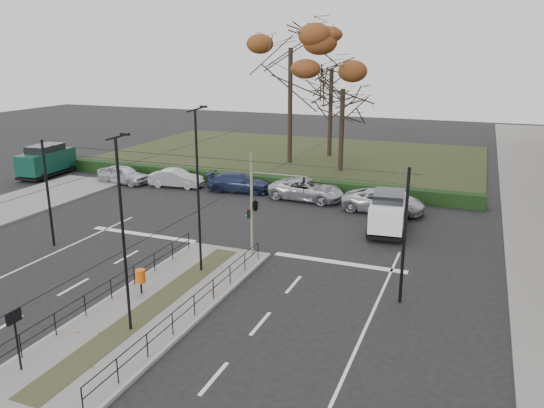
{
  "coord_description": "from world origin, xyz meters",
  "views": [
    {
      "loc": [
        12.15,
        -19.57,
        10.44
      ],
      "look_at": [
        1.33,
        7.78,
        2.03
      ],
      "focal_mm": 35.0,
      "sensor_mm": 36.0,
      "label": 1
    }
  ],
  "objects_px": {
    "white_van": "(388,211)",
    "parked_car_fifth": "(384,201)",
    "streetlamp_median_near": "(123,234)",
    "green_van": "(47,160)",
    "parked_car_third": "(239,182)",
    "bare_tree_center": "(332,75)",
    "info_panel": "(14,323)",
    "parked_car_second": "(176,178)",
    "traffic_light": "(257,204)",
    "rust_tree": "(291,48)",
    "bare_tree_near": "(343,95)",
    "parked_car_fourth": "(307,190)",
    "parked_car_first": "(123,174)",
    "streetlamp_median_far": "(198,190)",
    "litter_bin": "(140,276)"
  },
  "relations": [
    {
      "from": "parked_car_third",
      "to": "bare_tree_near",
      "type": "bearing_deg",
      "value": -34.89
    },
    {
      "from": "streetlamp_median_near",
      "to": "parked_car_third",
      "type": "height_order",
      "value": "streetlamp_median_near"
    },
    {
      "from": "streetlamp_median_near",
      "to": "green_van",
      "type": "xyz_separation_m",
      "value": [
        -23.23,
        19.98,
        -2.61
      ]
    },
    {
      "from": "parked_car_second",
      "to": "rust_tree",
      "type": "bearing_deg",
      "value": -29.74
    },
    {
      "from": "parked_car_first",
      "to": "parked_car_fourth",
      "type": "xyz_separation_m",
      "value": [
        15.69,
        0.76,
        0.0
      ]
    },
    {
      "from": "bare_tree_center",
      "to": "parked_car_fourth",
      "type": "bearing_deg",
      "value": -79.81
    },
    {
      "from": "info_panel",
      "to": "bare_tree_near",
      "type": "bearing_deg",
      "value": 86.73
    },
    {
      "from": "parked_car_first",
      "to": "rust_tree",
      "type": "distance_m",
      "value": 19.24
    },
    {
      "from": "streetlamp_median_near",
      "to": "bare_tree_near",
      "type": "xyz_separation_m",
      "value": [
        0.18,
        31.36,
        2.83
      ]
    },
    {
      "from": "green_van",
      "to": "bare_tree_near",
      "type": "relative_size",
      "value": 0.6
    },
    {
      "from": "bare_tree_near",
      "to": "streetlamp_median_far",
      "type": "bearing_deg",
      "value": -91.05
    },
    {
      "from": "streetlamp_median_far",
      "to": "green_van",
      "type": "height_order",
      "value": "streetlamp_median_far"
    },
    {
      "from": "info_panel",
      "to": "parked_car_second",
      "type": "height_order",
      "value": "info_panel"
    },
    {
      "from": "traffic_light",
      "to": "parked_car_third",
      "type": "relative_size",
      "value": 0.95
    },
    {
      "from": "streetlamp_median_near",
      "to": "parked_car_fourth",
      "type": "relative_size",
      "value": 1.38
    },
    {
      "from": "traffic_light",
      "to": "parked_car_fifth",
      "type": "xyz_separation_m",
      "value": [
        4.7,
        10.82,
        -2.2
      ]
    },
    {
      "from": "litter_bin",
      "to": "green_van",
      "type": "xyz_separation_m",
      "value": [
        -21.72,
        17.13,
        0.48
      ]
    },
    {
      "from": "traffic_light",
      "to": "parked_car_fourth",
      "type": "height_order",
      "value": "traffic_light"
    },
    {
      "from": "green_van",
      "to": "info_panel",
      "type": "bearing_deg",
      "value": -47.8
    },
    {
      "from": "parked_car_second",
      "to": "parked_car_fourth",
      "type": "relative_size",
      "value": 0.79
    },
    {
      "from": "traffic_light",
      "to": "bare_tree_near",
      "type": "bearing_deg",
      "value": 93.31
    },
    {
      "from": "parked_car_third",
      "to": "bare_tree_center",
      "type": "xyz_separation_m",
      "value": [
        2.54,
        16.75,
        7.54
      ]
    },
    {
      "from": "parked_car_second",
      "to": "bare_tree_near",
      "type": "height_order",
      "value": "bare_tree_near"
    },
    {
      "from": "litter_bin",
      "to": "bare_tree_center",
      "type": "bearing_deg",
      "value": 91.99
    },
    {
      "from": "white_van",
      "to": "rust_tree",
      "type": "height_order",
      "value": "rust_tree"
    },
    {
      "from": "traffic_light",
      "to": "parked_car_first",
      "type": "bearing_deg",
      "value": 146.44
    },
    {
      "from": "parked_car_fourth",
      "to": "white_van",
      "type": "bearing_deg",
      "value": -122.42
    },
    {
      "from": "green_van",
      "to": "rust_tree",
      "type": "xyz_separation_m",
      "value": [
        17.86,
        13.13,
        9.47
      ]
    },
    {
      "from": "streetlamp_median_near",
      "to": "green_van",
      "type": "relative_size",
      "value": 1.32
    },
    {
      "from": "rust_tree",
      "to": "white_van",
      "type": "bearing_deg",
      "value": -54.14
    },
    {
      "from": "streetlamp_median_near",
      "to": "parked_car_third",
      "type": "bearing_deg",
      "value": 103.93
    },
    {
      "from": "traffic_light",
      "to": "green_van",
      "type": "bearing_deg",
      "value": 156.0
    },
    {
      "from": "parked_car_second",
      "to": "parked_car_third",
      "type": "bearing_deg",
      "value": -90.87
    },
    {
      "from": "parked_car_second",
      "to": "white_van",
      "type": "distance_m",
      "value": 18.44
    },
    {
      "from": "rust_tree",
      "to": "streetlamp_median_near",
      "type": "bearing_deg",
      "value": -80.78
    },
    {
      "from": "traffic_light",
      "to": "parked_car_third",
      "type": "distance_m",
      "value": 14.19
    },
    {
      "from": "traffic_light",
      "to": "parked_car_second",
      "type": "distance_m",
      "value": 16.99
    },
    {
      "from": "streetlamp_median_near",
      "to": "parked_car_fifth",
      "type": "relative_size",
      "value": 1.39
    },
    {
      "from": "streetlamp_median_far",
      "to": "bare_tree_center",
      "type": "xyz_separation_m",
      "value": [
        -2.45,
        31.91,
        4.05
      ]
    },
    {
      "from": "parked_car_second",
      "to": "white_van",
      "type": "xyz_separation_m",
      "value": [
        17.76,
        -4.93,
        0.57
      ]
    },
    {
      "from": "parked_car_first",
      "to": "parked_car_fourth",
      "type": "relative_size",
      "value": 0.81
    },
    {
      "from": "white_van",
      "to": "parked_car_fifth",
      "type": "relative_size",
      "value": 0.87
    },
    {
      "from": "streetlamp_median_far",
      "to": "rust_tree",
      "type": "relative_size",
      "value": 0.57
    },
    {
      "from": "green_van",
      "to": "bare_tree_center",
      "type": "relative_size",
      "value": 0.5
    },
    {
      "from": "green_van",
      "to": "parked_car_fifth",
      "type": "height_order",
      "value": "green_van"
    },
    {
      "from": "streetlamp_median_near",
      "to": "bare_tree_center",
      "type": "height_order",
      "value": "bare_tree_center"
    },
    {
      "from": "info_panel",
      "to": "parked_car_fifth",
      "type": "distance_m",
      "value": 24.78
    },
    {
      "from": "litter_bin",
      "to": "parked_car_fourth",
      "type": "distance_m",
      "value": 18.14
    },
    {
      "from": "parked_car_first",
      "to": "rust_tree",
      "type": "relative_size",
      "value": 0.32
    },
    {
      "from": "parked_car_first",
      "to": "bare_tree_near",
      "type": "distance_m",
      "value": 20.1
    }
  ]
}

